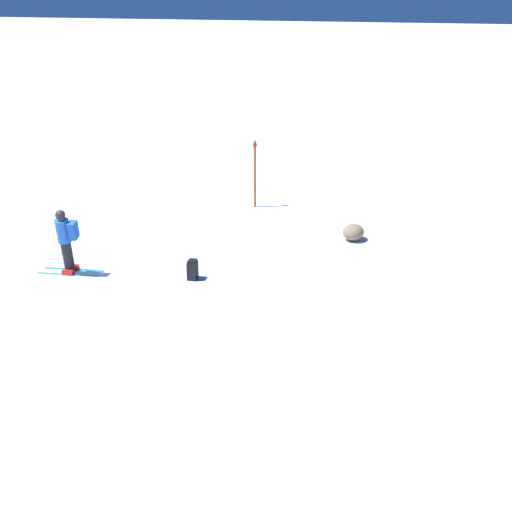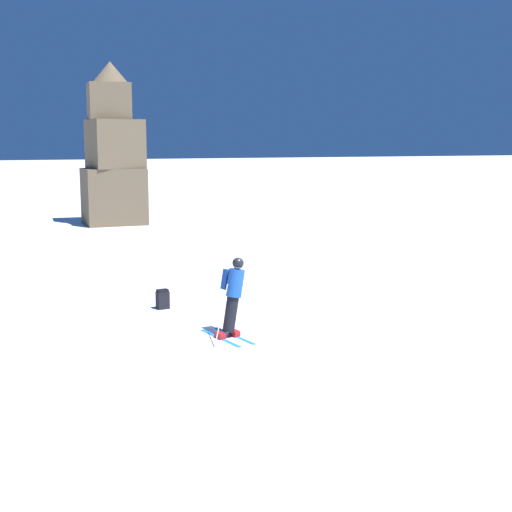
# 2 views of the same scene
# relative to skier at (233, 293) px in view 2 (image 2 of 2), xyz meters

# --- Properties ---
(ground_plane) EXTENTS (300.00, 300.00, 0.00)m
(ground_plane) POSITION_rel_skier_xyz_m (1.09, -0.06, -0.96)
(ground_plane) COLOR white
(skier) EXTENTS (1.27, 1.68, 1.75)m
(skier) POSITION_rel_skier_xyz_m (0.00, 0.00, 0.00)
(skier) COLOR #1E7AC6
(skier) RESTS_ON ground
(rock_pillar) EXTENTS (2.97, 2.61, 8.07)m
(rock_pillar) POSITION_rel_skier_xyz_m (1.87, 22.02, 2.42)
(rock_pillar) COLOR brown
(rock_pillar) RESTS_ON ground
(spare_backpack) EXTENTS (0.33, 0.26, 0.50)m
(spare_backpack) POSITION_rel_skier_xyz_m (-0.76, 3.05, -0.72)
(spare_backpack) COLOR black
(spare_backpack) RESTS_ON ground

